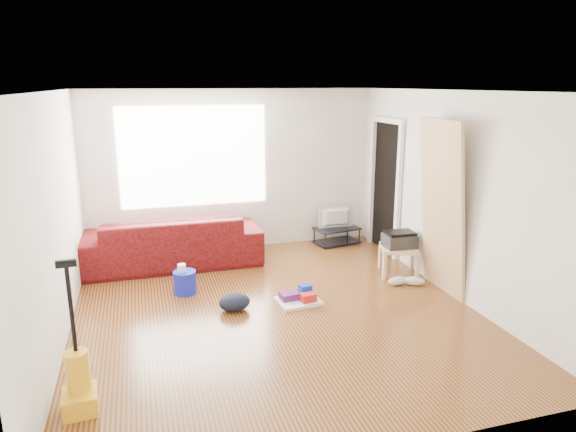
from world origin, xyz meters
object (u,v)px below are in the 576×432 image
object	(u,v)px
side_table	(399,251)
cleaning_tray	(299,298)
tv_stand	(337,235)
vacuum	(79,383)
sofa	(173,264)
backpack	(235,310)
bucket	(186,293)

from	to	relation	value
side_table	cleaning_tray	bearing A→B (deg)	-162.04
tv_stand	cleaning_tray	bearing A→B (deg)	-132.45
tv_stand	vacuum	distance (m)	5.11
sofa	cleaning_tray	size ratio (longest dim) A/B	4.69
side_table	backpack	xyz separation A→B (m)	(-2.40, -0.52, -0.33)
tv_stand	bucket	xyz separation A→B (m)	(-2.61, -1.39, -0.14)
cleaning_tray	side_table	bearing A→B (deg)	17.96
tv_stand	cleaning_tray	xyz separation A→B (m)	(-1.31, -2.07, -0.09)
sofa	tv_stand	distance (m)	2.69
vacuum	bucket	bearing A→B (deg)	59.65
tv_stand	side_table	bearing A→B (deg)	-89.29
bucket	cleaning_tray	size ratio (longest dim) A/B	0.53
side_table	backpack	world-z (taller)	side_table
bucket	vacuum	xyz separation A→B (m)	(-1.04, -2.19, 0.23)
tv_stand	vacuum	size ratio (longest dim) A/B	0.61
sofa	vacuum	xyz separation A→B (m)	(-0.98, -3.31, 0.23)
vacuum	cleaning_tray	bearing A→B (deg)	27.90
sofa	vacuum	bearing A→B (deg)	73.58
cleaning_tray	vacuum	bearing A→B (deg)	-147.28
side_table	vacuum	size ratio (longest dim) A/B	0.49
sofa	vacuum	distance (m)	3.46
cleaning_tray	vacuum	distance (m)	2.79
sofa	bucket	size ratio (longest dim) A/B	8.79
side_table	sofa	bearing A→B (deg)	156.68
tv_stand	backpack	size ratio (longest dim) A/B	2.12
vacuum	sofa	bearing A→B (deg)	68.76
sofa	side_table	world-z (taller)	side_table
bucket	backpack	size ratio (longest dim) A/B	0.79
cleaning_tray	backpack	size ratio (longest dim) A/B	1.47
bucket	vacuum	distance (m)	2.43
sofa	vacuum	world-z (taller)	vacuum
cleaning_tray	bucket	bearing A→B (deg)	152.38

